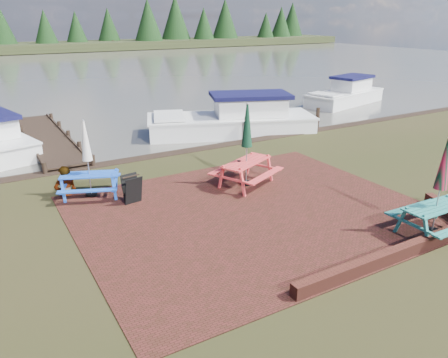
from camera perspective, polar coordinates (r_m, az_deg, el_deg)
ground at (r=11.03m, az=6.64°, el=-6.20°), size 120.00×120.00×0.00m
paving at (r=11.75m, az=3.75°, el=-4.28°), size 9.00×7.50×0.02m
brick_wall at (r=10.89m, az=23.68°, el=-7.41°), size 6.21×1.79×0.30m
water at (r=45.49m, az=-22.96°, el=12.73°), size 120.00×60.00×0.02m
far_treeline at (r=74.09m, az=-26.77°, el=17.18°), size 120.00×10.00×8.10m
picnic_table_teal at (r=11.44m, az=26.11°, el=-2.67°), size 1.74×1.55×2.39m
picnic_table_red at (r=13.31m, az=2.96°, el=2.82°), size 2.34×2.24×2.54m
picnic_table_blue at (r=13.07m, az=-17.24°, el=1.06°), size 2.03×1.93×2.24m
chalkboard at (r=12.41m, az=-11.91°, el=-1.30°), size 0.52×0.54×0.80m
jetty at (r=19.86m, az=-22.03°, el=4.96°), size 1.76×9.08×1.00m
boat_near at (r=20.18m, az=1.39°, el=7.56°), size 7.96×5.13×2.04m
boat_far at (r=28.46m, az=15.65°, el=10.51°), size 6.20×3.46×1.83m
person at (r=13.33m, az=-20.31°, el=1.52°), size 0.65×0.44×1.77m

